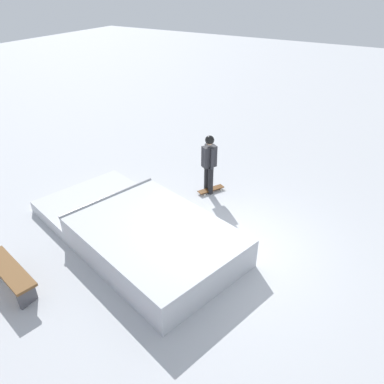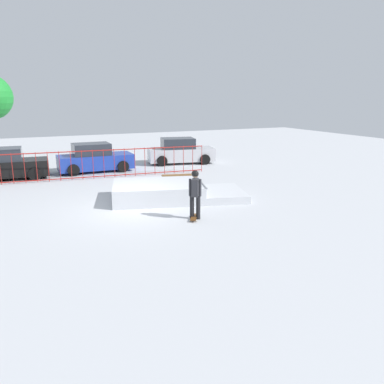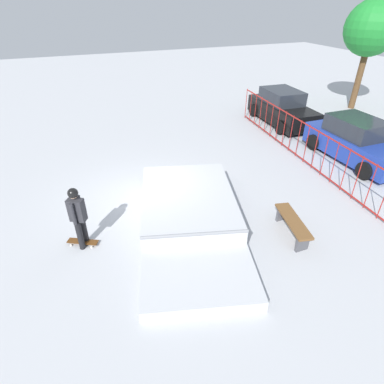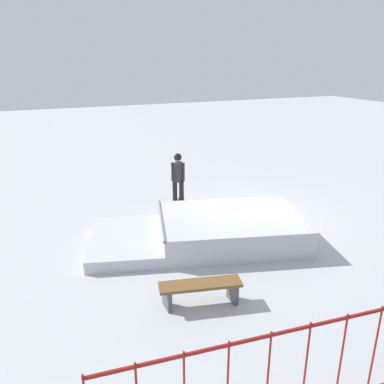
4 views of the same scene
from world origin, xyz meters
TOP-DOWN VIEW (x-y plane):
  - ground_plane at (0.00, 0.00)m, footprint 60.00×60.00m
  - skate_ramp at (1.76, 0.89)m, footprint 5.90×3.96m
  - skater at (1.60, -1.98)m, footprint 0.39×0.44m
  - skateboard at (1.53, -2.02)m, footprint 0.56×0.80m
  - park_bench at (3.19, 3.29)m, footprint 1.65×0.75m

SIDE VIEW (x-z plane):
  - ground_plane at x=0.00m, z-range 0.00..0.00m
  - skateboard at x=1.53m, z-range 0.03..0.12m
  - skate_ramp at x=1.76m, z-range -0.05..0.69m
  - park_bench at x=3.19m, z-range 0.12..0.60m
  - skater at x=1.60m, z-range 0.14..1.87m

